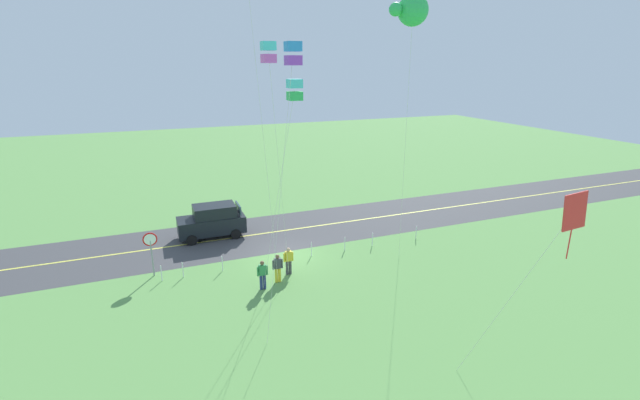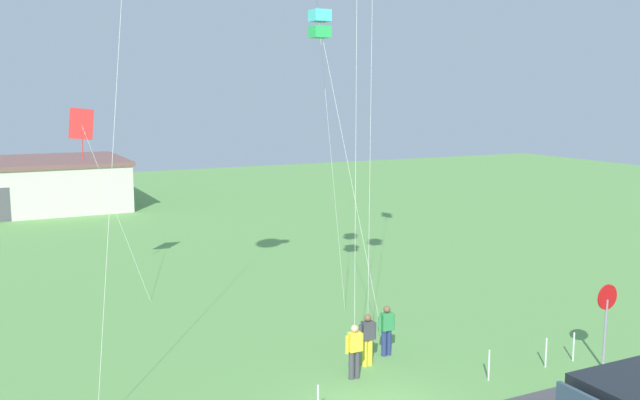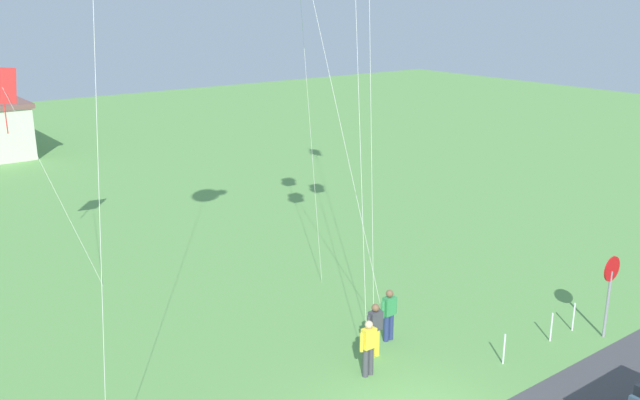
{
  "view_description": "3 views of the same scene",
  "coord_description": "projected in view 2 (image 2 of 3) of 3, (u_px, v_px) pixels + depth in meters",
  "views": [
    {
      "loc": [
        7.19,
        23.71,
        11.26
      ],
      "look_at": [
        -1.04,
        3.02,
        4.31
      ],
      "focal_mm": 24.5,
      "sensor_mm": 36.0,
      "label": 1
    },
    {
      "loc": [
        -8.62,
        -13.95,
        8.04
      ],
      "look_at": [
        0.46,
        4.35,
        4.94
      ],
      "focal_mm": 38.94,
      "sensor_mm": 36.0,
      "label": 2
    },
    {
      "loc": [
        -10.17,
        -9.67,
        9.71
      ],
      "look_at": [
        0.46,
        4.38,
        4.48
      ],
      "focal_mm": 38.44,
      "sensor_mm": 36.0,
      "label": 3
    }
  ],
  "objects": [
    {
      "name": "person_adult_near",
      "position": [
        367.0,
        338.0,
        20.66
      ],
      "size": [
        0.58,
        0.22,
        1.6
      ],
      "rotation": [
        0.0,
        0.0,
        5.24
      ],
      "color": "yellow",
      "rests_on": "ground"
    },
    {
      "name": "fence_post_4",
      "position": [
        489.0,
        365.0,
        19.67
      ],
      "size": [
        0.05,
        0.05,
        0.9
      ],
      "primitive_type": "cylinder",
      "color": "silver",
      "rests_on": "ground"
    },
    {
      "name": "person_child_watcher",
      "position": [
        387.0,
        329.0,
        21.49
      ],
      "size": [
        0.58,
        0.22,
        1.6
      ],
      "rotation": [
        0.0,
        0.0,
        3.73
      ],
      "color": "navy",
      "rests_on": "ground"
    },
    {
      "name": "kite_pink_drift",
      "position": [
        82.0,
        127.0,
        27.26
      ],
      "size": [
        2.49,
        2.22,
        7.55
      ],
      "color": "silver",
      "rests_on": "ground"
    },
    {
      "name": "person_adult_companion",
      "position": [
        354.0,
        350.0,
        19.72
      ],
      "size": [
        0.58,
        0.22,
        1.6
      ],
      "rotation": [
        0.0,
        0.0,
        1.51
      ],
      "color": "#3F3F47",
      "rests_on": "ground"
    },
    {
      "name": "fence_post_6",
      "position": [
        546.0,
        353.0,
        20.61
      ],
      "size": [
        0.05,
        0.05,
        0.9
      ],
      "primitive_type": "cylinder",
      "color": "silver",
      "rests_on": "ground"
    },
    {
      "name": "stop_sign",
      "position": [
        606.0,
        309.0,
        20.36
      ],
      "size": [
        0.76,
        0.08,
        2.56
      ],
      "color": "gray",
      "rests_on": "ground"
    },
    {
      "name": "fence_post_5",
      "position": [
        574.0,
        347.0,
        21.1
      ],
      "size": [
        0.05,
        0.05,
        0.9
      ],
      "primitive_type": "cylinder",
      "color": "silver",
      "rests_on": "ground"
    },
    {
      "name": "kite_yellow_high",
      "position": [
        320.0,
        25.0,
        21.72
      ],
      "size": [
        1.4,
        2.7,
        10.67
      ],
      "color": "silver",
      "rests_on": "ground"
    }
  ]
}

